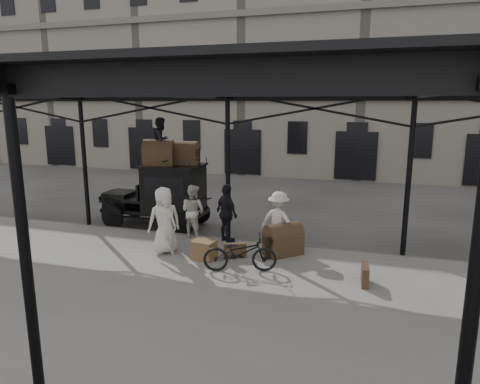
% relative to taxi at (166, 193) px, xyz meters
% --- Properties ---
extents(ground, '(120.00, 120.00, 0.00)m').
position_rel_taxi_xyz_m(ground, '(2.60, -3.03, -1.20)').
color(ground, '#383533').
rests_on(ground, ground).
extents(platform, '(28.00, 8.00, 0.15)m').
position_rel_taxi_xyz_m(platform, '(2.60, -5.03, -1.13)').
color(platform, slate).
rests_on(platform, ground).
extents(canopy, '(22.50, 9.00, 4.74)m').
position_rel_taxi_xyz_m(canopy, '(2.60, -4.75, 3.39)').
color(canopy, black).
rests_on(canopy, ground).
extents(building_frontage, '(64.00, 8.00, 14.00)m').
position_rel_taxi_xyz_m(building_frontage, '(2.60, 14.97, 5.80)').
color(building_frontage, slate).
rests_on(building_frontage, ground).
extents(taxi, '(3.65, 1.55, 2.18)m').
position_rel_taxi_xyz_m(taxi, '(0.00, 0.00, 0.00)').
color(taxi, black).
rests_on(taxi, ground).
extents(porter_left, '(0.61, 0.45, 1.56)m').
position_rel_taxi_xyz_m(porter_left, '(1.45, -2.78, -0.27)').
color(porter_left, beige).
rests_on(porter_left, platform).
extents(porter_midleft, '(0.94, 0.82, 1.64)m').
position_rel_taxi_xyz_m(porter_midleft, '(1.54, -1.23, -0.24)').
color(porter_midleft, beige).
rests_on(porter_midleft, platform).
extents(porter_centre, '(1.05, 1.04, 1.83)m').
position_rel_taxi_xyz_m(porter_centre, '(1.35, -2.75, -0.14)').
color(porter_centre, beige).
rests_on(porter_centre, platform).
extents(porter_official, '(1.06, 0.98, 1.74)m').
position_rel_taxi_xyz_m(porter_official, '(2.67, -1.35, -0.18)').
color(porter_official, black).
rests_on(porter_official, platform).
extents(porter_right, '(1.20, 0.87, 1.67)m').
position_rel_taxi_xyz_m(porter_right, '(4.28, -1.62, -0.22)').
color(porter_right, beige).
rests_on(porter_right, platform).
extents(bicycle, '(1.90, 1.13, 0.94)m').
position_rel_taxi_xyz_m(bicycle, '(3.72, -3.42, -0.58)').
color(bicycle, black).
rests_on(bicycle, platform).
extents(porter_roof, '(0.62, 0.78, 1.57)m').
position_rel_taxi_xyz_m(porter_roof, '(-0.03, -0.10, 1.76)').
color(porter_roof, black).
rests_on(porter_roof, taxi).
extents(steamer_trunk_roof_near, '(1.11, 0.86, 0.71)m').
position_rel_taxi_xyz_m(steamer_trunk_roof_near, '(-0.08, -0.25, 1.33)').
color(steamer_trunk_roof_near, '#473921').
rests_on(steamer_trunk_roof_near, taxi).
extents(steamer_trunk_roof_far, '(0.93, 0.62, 0.65)m').
position_rel_taxi_xyz_m(steamer_trunk_roof_far, '(0.67, 0.20, 1.30)').
color(steamer_trunk_roof_far, '#473921').
rests_on(steamer_trunk_roof_far, taxi).
extents(steamer_trunk_platform, '(1.13, 1.13, 0.73)m').
position_rel_taxi_xyz_m(steamer_trunk_platform, '(4.49, -1.94, -0.69)').
color(steamer_trunk_platform, '#473921').
rests_on(steamer_trunk_platform, platform).
extents(wicker_hamper, '(0.67, 0.55, 0.50)m').
position_rel_taxi_xyz_m(wicker_hamper, '(2.56, -2.90, -0.80)').
color(wicker_hamper, brown).
rests_on(wicker_hamper, platform).
extents(suitcase_upright, '(0.19, 0.61, 0.45)m').
position_rel_taxi_xyz_m(suitcase_upright, '(6.66, -3.32, -0.83)').
color(suitcase_upright, '#473921').
rests_on(suitcase_upright, platform).
extents(suitcase_flat, '(0.61, 0.37, 0.40)m').
position_rel_taxi_xyz_m(suitcase_flat, '(3.32, -2.58, -0.85)').
color(suitcase_flat, '#473921').
rests_on(suitcase_flat, platform).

